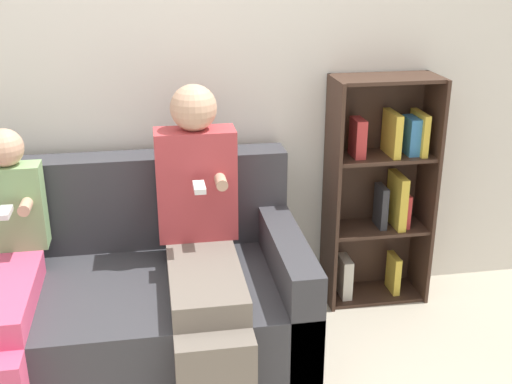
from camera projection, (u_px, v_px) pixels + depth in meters
The scene contains 5 objects.
back_wall at pixel (170, 64), 3.09m from camera, with size 10.00×0.06×2.55m.
couch at pixel (108, 301), 2.94m from camera, with size 1.77×0.94×0.87m.
adult_seated at pixel (202, 236), 2.79m from camera, with size 0.37×0.88×1.24m.
child_seated at pixel (5, 276), 2.65m from camera, with size 0.28×0.88×1.07m.
bookshelf at pixel (380, 189), 3.36m from camera, with size 0.54×0.27×1.21m.
Camera 1 is at (-0.11, -2.06, 1.81)m, focal length 45.00 mm.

